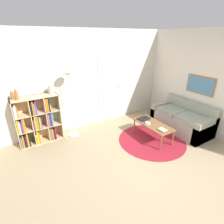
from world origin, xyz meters
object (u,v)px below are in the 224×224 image
laptop (144,119)px  bottle_middle (16,95)px  bookshelf (37,121)px  floor_lamp (69,87)px  coffee_table (153,125)px  bowl (148,123)px  couch (182,120)px  vase_on_shelf (51,90)px  bottle_left (12,96)px

laptop → bottle_middle: 3.04m
bookshelf → bottle_middle: size_ratio=4.82×
floor_lamp → coffee_table: 2.25m
bookshelf → bowl: bearing=-28.9°
couch → laptop: size_ratio=4.52×
vase_on_shelf → bookshelf: bearing=180.0°
bookshelf → laptop: 2.65m
coffee_table → couch: bearing=-3.9°
bottle_middle → laptop: bearing=-20.0°
bowl → couch: bearing=-7.1°
floor_lamp → vase_on_shelf: bearing=162.2°
bookshelf → bottle_left: bottle_left is taller
couch → bowl: 1.18m
bottle_middle → couch: bearing=-20.4°
laptop → bowl: (-0.10, -0.27, 0.01)m
laptop → bottle_left: 3.13m
couch → bottle_middle: bearing=159.6°
floor_lamp → bottle_middle: floor_lamp is taller
couch → bottle_left: bottle_left is taller
bottle_middle → floor_lamp: bearing=-5.1°
vase_on_shelf → coffee_table: bearing=-33.9°
couch → coffee_table: (-1.05, 0.07, 0.08)m
bottle_left → coffee_table: bearing=-26.1°
bookshelf → laptop: bearing=-22.8°
couch → laptop: bearing=158.8°
bookshelf → laptop: (2.44, -1.03, -0.13)m
couch → vase_on_shelf: (-3.08, 1.44, 0.98)m
floor_lamp → bottle_left: size_ratio=8.28×
floor_lamp → couch: 3.15m
bookshelf → couch: (3.50, -1.44, -0.26)m
coffee_table → floor_lamp: bearing=142.9°
floor_lamp → vase_on_shelf: floor_lamp is taller
couch → floor_lamp: bearing=154.0°
couch → bottle_middle: 4.18m
floor_lamp → bottle_middle: size_ratio=6.91×
bottle_left → bowl: bearing=-25.8°
coffee_table → bottle_middle: size_ratio=4.35×
bottle_left → vase_on_shelf: 0.81m
bowl → vase_on_shelf: bearing=146.0°
laptop → bowl: size_ratio=2.61×
bowl → bottle_middle: (-2.65, 1.27, 0.83)m
couch → bottle_left: 4.26m
floor_lamp → coffee_table: floor_lamp is taller
bottle_middle → vase_on_shelf: bottle_middle is taller
bottle_left → bottle_middle: (0.08, -0.05, 0.02)m
bottle_left → bottle_middle: size_ratio=0.84×
coffee_table → bowl: size_ratio=7.85×
floor_lamp → vase_on_shelf: size_ratio=7.83×
coffee_table → bottle_left: (-2.84, 1.39, 0.87)m
bowl → vase_on_shelf: size_ratio=0.63×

